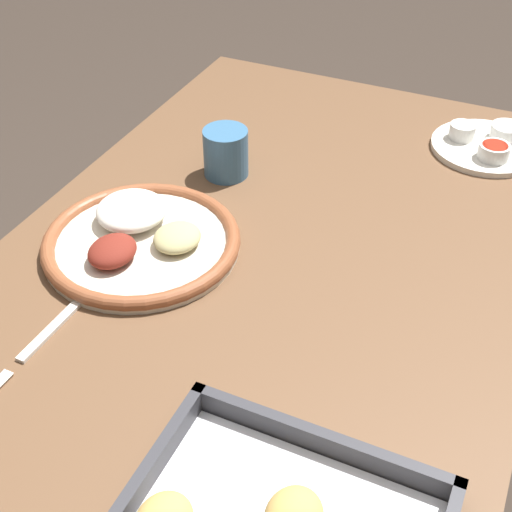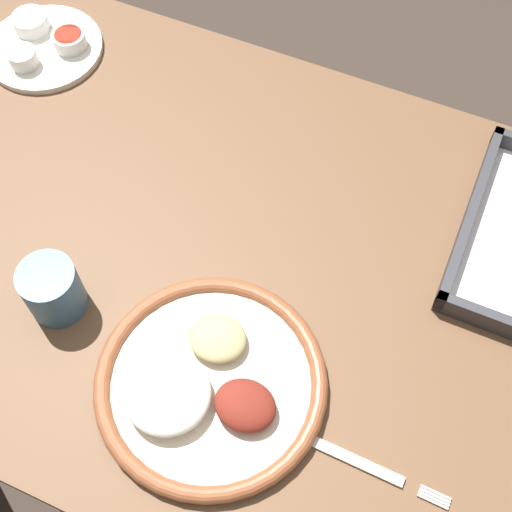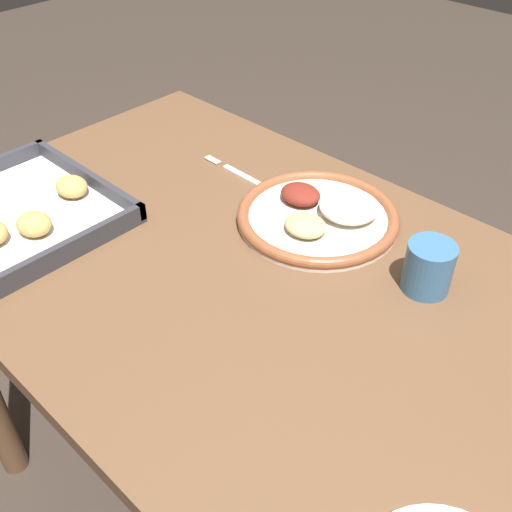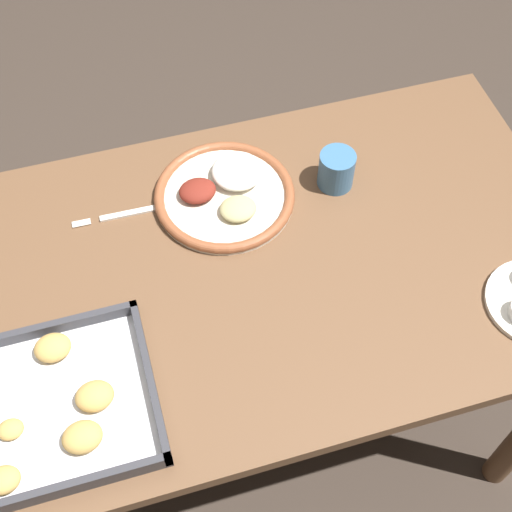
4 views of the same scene
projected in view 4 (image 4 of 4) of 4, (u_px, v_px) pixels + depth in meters
ground_plane at (258, 420)px, 1.93m from camera, size 8.00×8.00×0.00m
dining_table at (259, 300)px, 1.40m from camera, size 1.20×0.71×0.77m
dinner_plate at (225, 193)px, 1.37m from camera, size 0.27×0.27×0.05m
fork at (130, 213)px, 1.36m from camera, size 0.20×0.02×0.00m
baking_tray at (55, 407)px, 1.12m from camera, size 0.33×0.29×0.04m
drinking_cup at (336, 170)px, 1.37m from camera, size 0.07×0.07×0.08m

